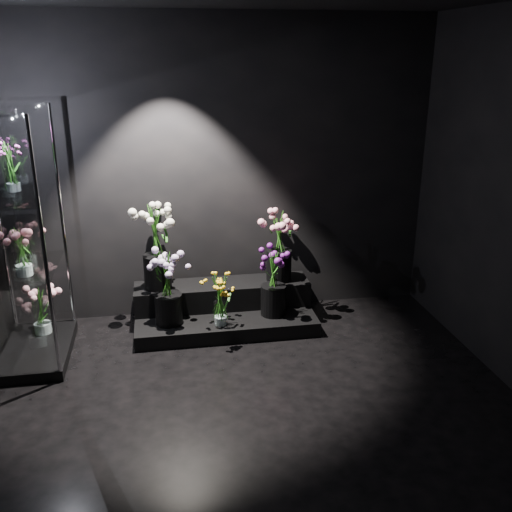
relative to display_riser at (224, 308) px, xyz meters
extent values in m
plane|color=black|center=(0.05, -1.67, -0.15)|extent=(4.00, 4.00, 0.00)
plane|color=black|center=(0.05, 0.33, 1.25)|extent=(4.00, 0.00, 4.00)
plane|color=black|center=(0.05, -3.67, 1.25)|extent=(4.00, 0.00, 4.00)
cube|color=black|center=(0.00, -0.08, -0.08)|extent=(1.66, 0.74, 0.14)
cube|color=black|center=(0.00, 0.10, 0.10)|extent=(1.66, 0.37, 0.23)
cube|color=black|center=(-1.65, -0.36, -0.11)|extent=(0.56, 0.94, 0.09)
cube|color=white|center=(-1.65, -0.36, 0.64)|extent=(0.50, 0.88, 0.01)
cube|color=white|center=(-1.65, -0.36, 1.25)|extent=(0.50, 0.88, 0.01)
cylinder|color=white|center=(-0.06, -0.31, 0.10)|extent=(0.12, 0.12, 0.22)
cylinder|color=black|center=(-0.52, -0.20, 0.12)|extent=(0.25, 0.25, 0.28)
cylinder|color=black|center=(0.44, -0.18, 0.13)|extent=(0.23, 0.23, 0.29)
cylinder|color=black|center=(-0.60, 0.09, 0.38)|extent=(0.25, 0.25, 0.32)
cylinder|color=black|center=(0.55, 0.10, 0.37)|extent=(0.24, 0.24, 0.30)
cylinder|color=white|center=(-1.62, -0.53, 0.77)|extent=(0.13, 0.13, 0.25)
cylinder|color=white|center=(-1.67, -0.24, 1.36)|extent=(0.11, 0.11, 0.20)
cylinder|color=white|center=(-1.63, -0.12, 0.08)|extent=(0.16, 0.16, 0.27)
camera|label=1|loc=(-0.54, -4.92, 2.30)|focal=40.00mm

